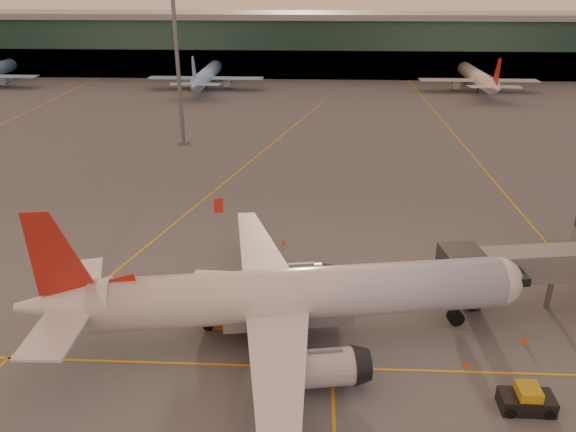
{
  "coord_description": "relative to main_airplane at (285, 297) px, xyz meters",
  "views": [
    {
      "loc": [
        3.23,
        -30.43,
        28.31
      ],
      "look_at": [
        0.74,
        23.01,
        5.0
      ],
      "focal_mm": 35.0,
      "sensor_mm": 36.0,
      "label": 1
    }
  ],
  "objects": [
    {
      "name": "catering_truck",
      "position": [
        -5.03,
        2.03,
        -1.5
      ],
      "size": [
        5.88,
        2.82,
        4.5
      ],
      "rotation": [
        0.0,
        0.0,
        -0.04
      ],
      "color": "#9D3E16",
      "rests_on": "ground"
    },
    {
      "name": "pushback_tug",
      "position": [
        17.38,
        -7.54,
        -3.28
      ],
      "size": [
        3.72,
        2.05,
        1.91
      ],
      "rotation": [
        0.0,
        0.0,
        -0.01
      ],
      "color": "black",
      "rests_on": "ground"
    },
    {
      "name": "jet_bridge",
      "position": [
        25.14,
        6.27,
        0.16
      ],
      "size": [
        21.71,
        6.28,
        6.08
      ],
      "color": "slate",
      "rests_on": "ground"
    },
    {
      "name": "cone_tail",
      "position": [
        -20.4,
        -0.18,
        -3.76
      ],
      "size": [
        0.48,
        0.48,
        0.62
      ],
      "color": "#FF490D",
      "rests_on": "ground"
    },
    {
      "name": "distant_aircraft_row",
      "position": [
        9.69,
        109.32,
        -4.05
      ],
      "size": [
        350.0,
        34.0,
        13.0
      ],
      "color": "#98C9FF",
      "rests_on": "ground"
    },
    {
      "name": "cone_wing_left",
      "position": [
        -1.13,
        17.98,
        -3.77
      ],
      "size": [
        0.46,
        0.46,
        0.59
      ],
      "color": "#FF490D",
      "rests_on": "ground"
    },
    {
      "name": "mast_west_near",
      "position": [
        -21.14,
        57.32,
        10.81
      ],
      "size": [
        2.4,
        2.4,
        25.6
      ],
      "color": "slate",
      "rests_on": "ground"
    },
    {
      "name": "main_airplane",
      "position": [
        0.0,
        0.0,
        0.0
      ],
      "size": [
        41.24,
        37.38,
        12.48
      ],
      "rotation": [
        0.0,
        0.0,
        0.16
      ],
      "color": "white",
      "rests_on": "ground"
    },
    {
      "name": "taxi_markings",
      "position": [
        -8.46,
        35.81,
        -4.05
      ],
      "size": [
        100.12,
        173.0,
        0.01
      ],
      "color": "orange",
      "rests_on": "ground"
    },
    {
      "name": "cone_nose",
      "position": [
        19.94,
        0.35,
        -3.76
      ],
      "size": [
        0.49,
        0.49,
        0.62
      ],
      "color": "#FF490D",
      "rests_on": "ground"
    },
    {
      "name": "cone_fwd",
      "position": [
        14.37,
        -2.96,
        -3.81
      ],
      "size": [
        0.4,
        0.4,
        0.51
      ],
      "color": "#FF490D",
      "rests_on": "ground"
    },
    {
      "name": "terminal",
      "position": [
        -1.14,
        133.12,
        4.71
      ],
      "size": [
        400.0,
        20.0,
        17.6
      ],
      "color": "#19382D",
      "rests_on": "ground"
    },
    {
      "name": "ground",
      "position": [
        -1.14,
        -8.68,
        -4.05
      ],
      "size": [
        600.0,
        600.0,
        0.0
      ],
      "primitive_type": "plane",
      "color": "#4C4F54",
      "rests_on": "ground"
    }
  ]
}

